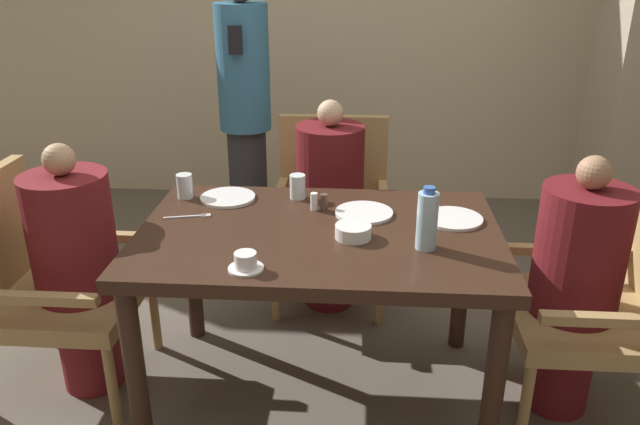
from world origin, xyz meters
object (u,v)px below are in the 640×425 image
at_px(plate_main_right, 228,197).
at_px(plate_main_left, 364,213).
at_px(chair_far_side, 331,205).
at_px(teacup_with_saucer, 246,262).
at_px(bowl_small, 353,231).
at_px(diner_in_left_chair, 77,269).
at_px(diner_in_far_chair, 330,205).
at_px(glass_tall_near, 185,186).
at_px(standing_host, 245,108).
at_px(glass_tall_mid, 298,187).
at_px(chair_left_side, 43,279).
at_px(diner_in_right_chair, 574,286).
at_px(chair_right_side, 613,299).
at_px(water_bottle, 427,220).
at_px(plate_dessert_center, 453,219).

bearing_deg(plate_main_right, plate_main_left, -12.39).
relative_size(chair_far_side, teacup_with_saucer, 7.81).
xyz_separation_m(plate_main_right, bowl_small, (0.52, -0.34, 0.02)).
relative_size(diner_in_left_chair, teacup_with_saucer, 9.00).
height_order(diner_in_left_chair, diner_in_far_chair, diner_in_far_chair).
bearing_deg(teacup_with_saucer, glass_tall_near, 120.79).
xyz_separation_m(standing_host, teacup_with_saucer, (0.28, -1.54, -0.13)).
relative_size(teacup_with_saucer, glass_tall_mid, 1.14).
relative_size(diner_in_left_chair, plate_main_right, 4.58).
height_order(diner_in_left_chair, standing_host, standing_host).
xyz_separation_m(chair_left_side, bowl_small, (1.21, -0.06, 0.27)).
bearing_deg(diner_in_far_chair, teacup_with_saucer, -101.52).
xyz_separation_m(diner_in_left_chair, plate_main_left, (1.10, 0.16, 0.20)).
relative_size(plate_main_left, plate_main_right, 1.00).
relative_size(chair_left_side, bowl_small, 6.94).
bearing_deg(chair_left_side, teacup_with_saucer, -20.35).
xyz_separation_m(standing_host, glass_tall_near, (-0.08, -0.93, -0.11)).
distance_m(teacup_with_saucer, glass_tall_near, 0.71).
height_order(diner_in_far_chair, glass_tall_near, diner_in_far_chair).
distance_m(plate_main_left, glass_tall_near, 0.75).
bearing_deg(glass_tall_near, diner_in_right_chair, -10.62).
xyz_separation_m(diner_in_far_chair, plate_main_left, (0.16, -0.55, 0.19)).
bearing_deg(diner_in_right_chair, chair_left_side, -180.00).
xyz_separation_m(plate_main_left, plate_main_right, (-0.56, 0.12, 0.00)).
bearing_deg(chair_left_side, standing_host, 63.86).
bearing_deg(chair_far_side, bowl_small, -82.25).
relative_size(plate_main_right, glass_tall_near, 2.24).
xyz_separation_m(chair_right_side, standing_host, (-1.58, 1.22, 0.40)).
height_order(standing_host, water_bottle, standing_host).
relative_size(diner_in_far_chair, plate_main_right, 4.65).
bearing_deg(water_bottle, diner_in_left_chair, 174.58).
relative_size(diner_in_far_chair, water_bottle, 4.70).
relative_size(plate_main_right, plate_dessert_center, 1.00).
xyz_separation_m(chair_far_side, standing_host, (-0.49, 0.36, 0.40)).
height_order(chair_far_side, chair_right_side, same).
bearing_deg(bowl_small, plate_dessert_center, 26.29).
distance_m(plate_main_left, teacup_with_saucer, 0.61).
distance_m(diner_in_far_chair, chair_right_side, 1.30).
distance_m(chair_right_side, glass_tall_near, 1.71).
relative_size(chair_far_side, diner_in_far_chair, 0.86).
relative_size(chair_right_side, bowl_small, 6.94).
bearing_deg(bowl_small, glass_tall_mid, 122.49).
bearing_deg(plate_dessert_center, chair_right_side, -11.93).
height_order(chair_right_side, bowl_small, chair_right_side).
xyz_separation_m(plate_main_left, glass_tall_mid, (-0.27, 0.15, 0.04)).
bearing_deg(glass_tall_near, water_bottle, -23.31).
distance_m(standing_host, teacup_with_saucer, 1.57).
relative_size(plate_main_left, plate_dessert_center, 1.00).
distance_m(diner_in_left_chair, teacup_with_saucer, 0.83).
bearing_deg(bowl_small, diner_in_right_chair, 4.21).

